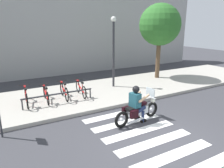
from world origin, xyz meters
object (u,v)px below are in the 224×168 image
bike_rack (59,95)px  tree_near_rack (160,25)px  bicycle_0 (26,97)px  bicycle_3 (81,89)px  bicycle_1 (46,94)px  motorcycle (138,110)px  bicycle_2 (64,91)px  street_lamp (114,46)px  rider (137,102)px

bike_rack → tree_near_rack: (7.00, 1.58, 2.92)m
bike_rack → tree_near_rack: size_ratio=0.65×
bicycle_0 → bicycle_3: size_ratio=1.02×
bicycle_0 → bicycle_1: (0.84, 0.00, -0.03)m
motorcycle → bicycle_2: bearing=115.9°
bicycle_1 → tree_near_rack: size_ratio=0.34×
motorcycle → bicycle_1: bearing=126.0°
bicycle_2 → bicycle_1: bearing=179.9°
bicycle_0 → street_lamp: size_ratio=0.44×
rider → street_lamp: (1.42, 4.14, 1.60)m
bicycle_0 → street_lamp: bearing=7.6°
motorcycle → street_lamp: street_lamp is taller
street_lamp → rider: bearing=-108.9°
bicycle_3 → bicycle_0: bearing=-180.0°
bicycle_0 → bike_rack: (1.26, -0.55, 0.05)m
bicycle_0 → tree_near_rack: (8.26, 1.03, 2.97)m
bicycle_1 → bicycle_3: bicycle_3 is taller
bicycle_3 → tree_near_rack: (5.74, 1.03, 2.99)m
motorcycle → bicycle_0: (-3.38, 3.50, 0.06)m
tree_near_rack → street_lamp: bearing=-173.6°
bicycle_1 → street_lamp: bearing=9.2°
rider → street_lamp: street_lamp is taller
bicycle_3 → street_lamp: 2.99m
motorcycle → tree_near_rack: tree_near_rack is taller
tree_near_rack → bicycle_2: bearing=-171.1°
bicycle_2 → bike_rack: 0.70m
motorcycle → street_lamp: 4.76m
rider → bicycle_1: 4.30m
bicycle_3 → bike_rack: 1.38m
rider → bicycle_1: rider is taller
bike_rack → street_lamp: street_lamp is taller
rider → bicycle_2: 3.88m
rider → tree_near_rack: 7.23m
motorcycle → bike_rack: bearing=125.7°
bicycle_0 → bicycle_1: bearing=0.1°
bicycle_1 → rider: bearing=-55.0°
bicycle_1 → motorcycle: bearing=-54.0°
bike_rack → street_lamp: (3.46, 1.18, 1.85)m
bike_rack → motorcycle: bearing=-54.3°
bicycle_0 → tree_near_rack: 8.84m
bike_rack → tree_near_rack: 7.75m
bike_rack → bicycle_0: bearing=156.2°
motorcycle → bicycle_0: 4.87m
bicycle_1 → bike_rack: (0.42, -0.56, 0.08)m
bicycle_2 → street_lamp: (3.04, 0.63, 1.90)m
bicycle_0 → bicycle_3: bearing=0.0°
bicycle_0 → tree_near_rack: size_ratio=0.36×
bicycle_0 → bike_rack: bicycle_0 is taller
bicycle_2 → street_lamp: bearing=11.7°
bicycle_0 → bicycle_1: 0.84m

